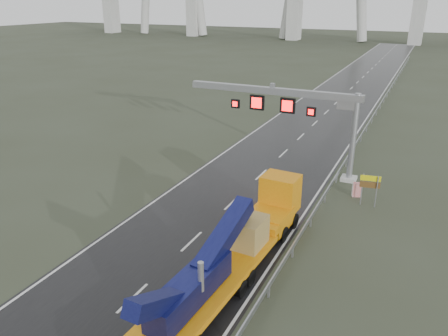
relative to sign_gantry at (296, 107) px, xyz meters
The scene contains 7 objects.
ground 18.96m from the sign_gantry, 96.67° to the right, with size 400.00×400.00×0.00m, color #333827.
road 22.81m from the sign_gantry, 95.46° to the left, with size 11.00×200.00×0.02m, color black.
guardrail 13.57m from the sign_gantry, 71.60° to the left, with size 0.20×140.00×1.40m, color gray, non-canonical shape.
sign_gantry is the anchor object (origin of this frame).
heavy_haul_truck 16.21m from the sign_gantry, 84.06° to the right, with size 3.45×17.57×4.10m.
exit_sign_pair 8.99m from the sign_gantry, 31.37° to the right, with size 1.38×0.31×2.38m.
striped_barrier 8.30m from the sign_gantry, 26.31° to the right, with size 0.65×0.35×1.09m, color red.
Camera 1 is at (11.79, -16.21, 13.99)m, focal length 35.00 mm.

